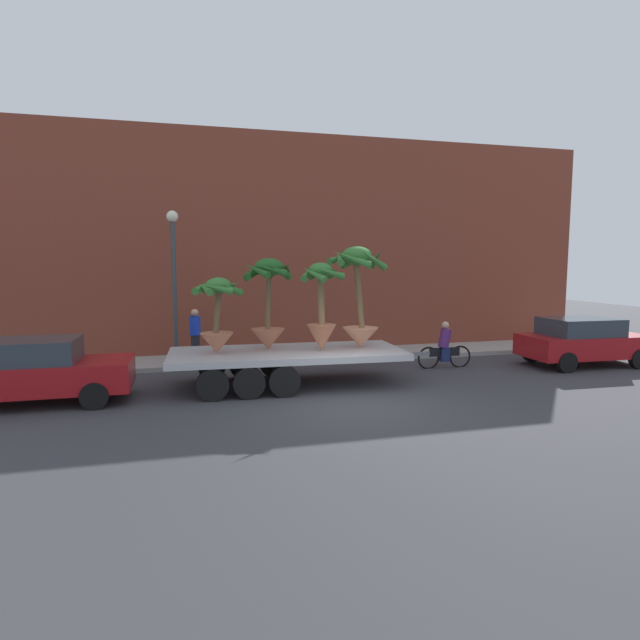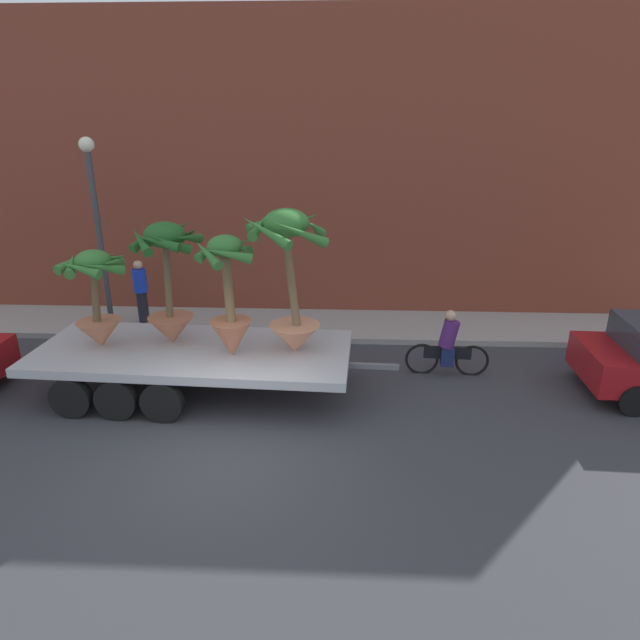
{
  "view_description": "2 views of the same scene",
  "coord_description": "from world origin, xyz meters",
  "px_view_note": "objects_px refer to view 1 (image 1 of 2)",
  "views": [
    {
      "loc": [
        -3.85,
        -11.51,
        3.4
      ],
      "look_at": [
        0.02,
        3.12,
        1.71
      ],
      "focal_mm": 29.09,
      "sensor_mm": 36.0,
      "label": 1
    },
    {
      "loc": [
        1.93,
        -7.77,
        5.41
      ],
      "look_at": [
        1.43,
        3.29,
        1.28
      ],
      "focal_mm": 30.66,
      "sensor_mm": 36.0,
      "label": 2
    }
  ],
  "objects_px": {
    "trailing_car": "(31,371)",
    "pedestrian_near_gate": "(195,334)",
    "potted_palm_rear": "(269,302)",
    "potted_palm_middle": "(217,315)",
    "potted_palm_front": "(359,296)",
    "potted_palm_extra": "(321,311)",
    "cyclist": "(445,347)",
    "flatbed_trailer": "(279,358)",
    "parked_car": "(583,341)",
    "street_lamp": "(174,268)"
  },
  "relations": [
    {
      "from": "cyclist",
      "to": "trailing_car",
      "type": "xyz_separation_m",
      "value": [
        -11.66,
        -1.41,
        0.16
      ]
    },
    {
      "from": "parked_car",
      "to": "trailing_car",
      "type": "height_order",
      "value": "same"
    },
    {
      "from": "potted_palm_rear",
      "to": "pedestrian_near_gate",
      "type": "relative_size",
      "value": 1.48
    },
    {
      "from": "pedestrian_near_gate",
      "to": "street_lamp",
      "type": "xyz_separation_m",
      "value": [
        -0.6,
        -0.69,
        2.19
      ]
    },
    {
      "from": "potted_palm_middle",
      "to": "parked_car",
      "type": "bearing_deg",
      "value": 1.09
    },
    {
      "from": "parked_car",
      "to": "flatbed_trailer",
      "type": "bearing_deg",
      "value": -178.63
    },
    {
      "from": "potted_palm_rear",
      "to": "cyclist",
      "type": "xyz_separation_m",
      "value": [
        5.83,
        0.79,
        -1.64
      ]
    },
    {
      "from": "flatbed_trailer",
      "to": "parked_car",
      "type": "height_order",
      "value": "parked_car"
    },
    {
      "from": "potted_palm_extra",
      "to": "cyclist",
      "type": "relative_size",
      "value": 1.31
    },
    {
      "from": "potted_palm_rear",
      "to": "potted_palm_middle",
      "type": "relative_size",
      "value": 1.25
    },
    {
      "from": "flatbed_trailer",
      "to": "pedestrian_near_gate",
      "type": "height_order",
      "value": "pedestrian_near_gate"
    },
    {
      "from": "potted_palm_extra",
      "to": "parked_car",
      "type": "xyz_separation_m",
      "value": [
        9.09,
        0.59,
        -1.27
      ]
    },
    {
      "from": "potted_palm_rear",
      "to": "pedestrian_near_gate",
      "type": "height_order",
      "value": "potted_palm_rear"
    },
    {
      "from": "parked_car",
      "to": "cyclist",
      "type": "bearing_deg",
      "value": 169.98
    },
    {
      "from": "potted_palm_extra",
      "to": "pedestrian_near_gate",
      "type": "relative_size",
      "value": 1.41
    },
    {
      "from": "trailing_car",
      "to": "pedestrian_near_gate",
      "type": "relative_size",
      "value": 2.6
    },
    {
      "from": "potted_palm_middle",
      "to": "cyclist",
      "type": "xyz_separation_m",
      "value": [
        7.24,
        1.04,
        -1.34
      ]
    },
    {
      "from": "potted_palm_middle",
      "to": "potted_palm_front",
      "type": "bearing_deg",
      "value": -1.49
    },
    {
      "from": "potted_palm_front",
      "to": "trailing_car",
      "type": "height_order",
      "value": "potted_palm_front"
    },
    {
      "from": "potted_palm_front",
      "to": "flatbed_trailer",
      "type": "bearing_deg",
      "value": 177.88
    },
    {
      "from": "flatbed_trailer",
      "to": "parked_car",
      "type": "bearing_deg",
      "value": 1.37
    },
    {
      "from": "potted_palm_front",
      "to": "potted_palm_rear",
      "type": "bearing_deg",
      "value": 172.08
    },
    {
      "from": "potted_palm_rear",
      "to": "potted_palm_middle",
      "type": "height_order",
      "value": "potted_palm_rear"
    },
    {
      "from": "flatbed_trailer",
      "to": "trailing_car",
      "type": "xyz_separation_m",
      "value": [
        -6.05,
        -0.36,
        0.05
      ]
    },
    {
      "from": "potted_palm_front",
      "to": "potted_palm_extra",
      "type": "xyz_separation_m",
      "value": [
        -1.16,
        -0.26,
        -0.36
      ]
    },
    {
      "from": "trailing_car",
      "to": "pedestrian_near_gate",
      "type": "bearing_deg",
      "value": 45.75
    },
    {
      "from": "flatbed_trailer",
      "to": "cyclist",
      "type": "height_order",
      "value": "cyclist"
    },
    {
      "from": "parked_car",
      "to": "potted_palm_middle",
      "type": "bearing_deg",
      "value": -178.91
    },
    {
      "from": "potted_palm_rear",
      "to": "trailing_car",
      "type": "bearing_deg",
      "value": -173.95
    },
    {
      "from": "potted_palm_rear",
      "to": "cyclist",
      "type": "distance_m",
      "value": 6.11
    },
    {
      "from": "potted_palm_middle",
      "to": "trailing_car",
      "type": "height_order",
      "value": "potted_palm_middle"
    },
    {
      "from": "potted_palm_extra",
      "to": "parked_car",
      "type": "height_order",
      "value": "potted_palm_extra"
    },
    {
      "from": "potted_palm_middle",
      "to": "potted_palm_front",
      "type": "distance_m",
      "value": 3.93
    },
    {
      "from": "potted_palm_middle",
      "to": "potted_palm_extra",
      "type": "height_order",
      "value": "potted_palm_extra"
    },
    {
      "from": "potted_palm_front",
      "to": "trailing_car",
      "type": "xyz_separation_m",
      "value": [
        -8.32,
        -0.27,
        -1.63
      ]
    },
    {
      "from": "potted_palm_rear",
      "to": "cyclist",
      "type": "bearing_deg",
      "value": 7.74
    },
    {
      "from": "cyclist",
      "to": "street_lamp",
      "type": "xyz_separation_m",
      "value": [
        -8.36,
        1.91,
        2.56
      ]
    },
    {
      "from": "pedestrian_near_gate",
      "to": "potted_palm_front",
      "type": "bearing_deg",
      "value": -40.25
    },
    {
      "from": "potted_palm_rear",
      "to": "street_lamp",
      "type": "bearing_deg",
      "value": 133.05
    },
    {
      "from": "potted_palm_middle",
      "to": "potted_palm_front",
      "type": "relative_size",
      "value": 0.71
    },
    {
      "from": "flatbed_trailer",
      "to": "parked_car",
      "type": "xyz_separation_m",
      "value": [
        10.21,
        0.24,
        0.04
      ]
    },
    {
      "from": "pedestrian_near_gate",
      "to": "potted_palm_extra",
      "type": "bearing_deg",
      "value": -50.82
    },
    {
      "from": "potted_palm_front",
      "to": "street_lamp",
      "type": "bearing_deg",
      "value": 148.71
    },
    {
      "from": "potted_palm_middle",
      "to": "pedestrian_near_gate",
      "type": "bearing_deg",
      "value": 98.07
    },
    {
      "from": "potted_palm_middle",
      "to": "potted_palm_front",
      "type": "height_order",
      "value": "potted_palm_front"
    },
    {
      "from": "potted_palm_extra",
      "to": "street_lamp",
      "type": "relative_size",
      "value": 0.5
    },
    {
      "from": "street_lamp",
      "to": "potted_palm_rear",
      "type": "bearing_deg",
      "value": -46.95
    },
    {
      "from": "potted_palm_front",
      "to": "pedestrian_near_gate",
      "type": "bearing_deg",
      "value": 139.75
    },
    {
      "from": "trailing_car",
      "to": "potted_palm_rear",
      "type": "bearing_deg",
      "value": 6.05
    },
    {
      "from": "cyclist",
      "to": "street_lamp",
      "type": "distance_m",
      "value": 8.95
    }
  ]
}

